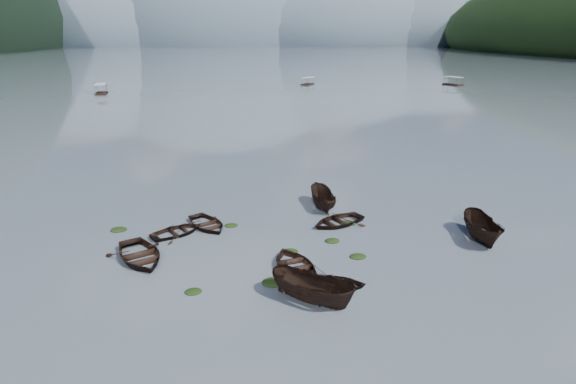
{
  "coord_description": "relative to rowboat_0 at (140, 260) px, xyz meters",
  "views": [
    {
      "loc": [
        -2.62,
        -20.66,
        13.29
      ],
      "look_at": [
        0.0,
        12.0,
        2.0
      ],
      "focal_mm": 28.0,
      "sensor_mm": 36.0,
      "label": 1
    }
  ],
  "objects": [
    {
      "name": "weed_clump_0",
      "position": [
        3.82,
        -4.17,
        0.0
      ],
      "size": [
        0.96,
        0.78,
        0.21
      ],
      "primitive_type": "ellipsoid",
      "color": "black",
      "rests_on": "ground"
    },
    {
      "name": "haze_mtn_a",
      "position": [
        -250.08,
        894.56,
        0.0
      ],
      "size": [
        520.0,
        520.0,
        280.0
      ],
      "primitive_type": "ellipsoid",
      "color": "#475666",
      "rests_on": "ground"
    },
    {
      "name": "rowboat_0",
      "position": [
        0.0,
        0.0,
        0.0
      ],
      "size": [
        5.51,
        6.08,
        1.03
      ],
      "primitive_type": "imported",
      "rotation": [
        0.0,
        0.0,
        0.5
      ],
      "color": "black",
      "rests_on": "ground"
    },
    {
      "name": "pontoon_left",
      "position": [
        -29.92,
        90.75,
        0.0
      ],
      "size": [
        3.72,
        6.57,
        2.37
      ],
      "primitive_type": null,
      "rotation": [
        0.0,
        0.0,
        0.19
      ],
      "color": "black",
      "rests_on": "ground"
    },
    {
      "name": "weed_clump_7",
      "position": [
        14.34,
        4.61,
        0.0
      ],
      "size": [
        1.22,
        0.98,
        0.27
      ],
      "primitive_type": "ellipsoid",
      "color": "black",
      "rests_on": "ground"
    },
    {
      "name": "weed_clump_4",
      "position": [
        13.84,
        -0.77,
        0.0
      ],
      "size": [
        1.08,
        0.85,
        0.22
      ],
      "primitive_type": "ellipsoid",
      "color": "black",
      "rests_on": "ground"
    },
    {
      "name": "weed_clump_6",
      "position": [
        5.54,
        4.91,
        0.0
      ],
      "size": [
        1.0,
        0.83,
        0.21
      ],
      "primitive_type": "ellipsoid",
      "color": "black",
      "rests_on": "ground"
    },
    {
      "name": "weed_clump_2",
      "position": [
        8.29,
        -3.58,
        0.0
      ],
      "size": [
        1.36,
        1.08,
        0.29
      ],
      "primitive_type": "ellipsoid",
      "color": "black",
      "rests_on": "ground"
    },
    {
      "name": "haze_mtn_d",
      "position": [
        329.92,
        894.56,
        0.0
      ],
      "size": [
        520.0,
        520.0,
        220.0
      ],
      "primitive_type": "ellipsoid",
      "color": "#475666",
      "rests_on": "ground"
    },
    {
      "name": "weed_clump_5",
      "position": [
        -2.6,
        4.77,
        0.0
      ],
      "size": [
        1.17,
        0.94,
        0.25
      ],
      "primitive_type": "ellipsoid",
      "color": "black",
      "rests_on": "ground"
    },
    {
      "name": "ground_plane",
      "position": [
        9.92,
        -5.44,
        0.0
      ],
      "size": [
        2400.0,
        2400.0,
        0.0
      ],
      "primitive_type": "plane",
      "color": "#535D68"
    },
    {
      "name": "rowboat_7",
      "position": [
        13.51,
        4.65,
        0.0
      ],
      "size": [
        5.28,
        4.78,
        0.9
      ],
      "primitive_type": "imported",
      "rotation": [
        0.0,
        0.0,
        5.21
      ],
      "color": "black",
      "rests_on": "ground"
    },
    {
      "name": "rowboat_6",
      "position": [
        3.77,
        4.9,
        0.0
      ],
      "size": [
        4.76,
        5.15,
        0.87
      ],
      "primitive_type": "imported",
      "rotation": [
        0.0,
        0.0,
        0.55
      ],
      "color": "black",
      "rests_on": "ground"
    },
    {
      "name": "rowboat_4",
      "position": [
        11.53,
        -4.32,
        0.0
      ],
      "size": [
        4.13,
        3.19,
        0.79
      ],
      "primitive_type": "imported",
      "rotation": [
        0.0,
        0.0,
        1.44
      ],
      "color": "black",
      "rests_on": "ground"
    },
    {
      "name": "rowboat_8",
      "position": [
        12.9,
        8.24,
        0.0
      ],
      "size": [
        2.07,
        4.64,
        1.74
      ],
      "primitive_type": "imported",
      "rotation": [
        0.0,
        0.0,
        3.23
      ],
      "color": "black",
      "rests_on": "ground"
    },
    {
      "name": "pontoon_centre",
      "position": [
        24.03,
        109.46,
        0.0
      ],
      "size": [
        4.64,
        5.87,
        2.09
      ],
      "primitive_type": null,
      "rotation": [
        0.0,
        0.0,
        -0.51
      ],
      "color": "black",
      "rests_on": "ground"
    },
    {
      "name": "rowboat_1",
      "position": [
        1.76,
        3.77,
        0.0
      ],
      "size": [
        4.67,
        4.38,
        0.79
      ],
      "primitive_type": "imported",
      "rotation": [
        0.0,
        0.0,
        2.17
      ],
      "color": "black",
      "rests_on": "ground"
    },
    {
      "name": "pontoon_right",
      "position": [
        66.65,
        105.1,
        0.0
      ],
      "size": [
        4.78,
        6.45,
        2.28
      ],
      "primitive_type": null,
      "rotation": [
        0.0,
        0.0,
        0.44
      ],
      "color": "black",
      "rests_on": "ground"
    },
    {
      "name": "rowboat_3",
      "position": [
        9.67,
        -2.06,
        0.0
      ],
      "size": [
        4.36,
        5.29,
        0.95
      ],
      "primitive_type": "imported",
      "rotation": [
        0.0,
        0.0,
        3.41
      ],
      "color": "black",
      "rests_on": "ground"
    },
    {
      "name": "haze_mtn_c",
      "position": [
        149.92,
        894.56,
        0.0
      ],
      "size": [
        520.0,
        520.0,
        260.0
      ],
      "primitive_type": "ellipsoid",
      "color": "#475666",
      "rests_on": "ground"
    },
    {
      "name": "haze_mtn_b",
      "position": [
        -50.08,
        894.56,
        0.0
      ],
      "size": [
        520.0,
        520.0,
        340.0
      ],
      "primitive_type": "ellipsoid",
      "color": "#475666",
      "rests_on": "ground"
    },
    {
      "name": "weed_clump_1",
      "position": [
        9.53,
        0.24,
        0.0
      ],
      "size": [
        1.11,
        0.89,
        0.24
      ],
      "primitive_type": "ellipsoid",
      "color": "black",
      "rests_on": "ground"
    },
    {
      "name": "rowboat_5",
      "position": [
        22.98,
        1.18,
        0.0
      ],
      "size": [
        2.48,
        5.15,
        1.91
      ],
      "primitive_type": "imported",
      "rotation": [
        0.0,
        0.0,
        -0.13
      ],
      "color": "black",
      "rests_on": "ground"
    },
    {
      "name": "rowboat_2",
      "position": [
        10.24,
        -5.66,
        0.0
      ],
      "size": [
        5.05,
        4.37,
        1.89
      ],
      "primitive_type": "imported",
      "rotation": [
        0.0,
        0.0,
        0.94
      ],
      "color": "black",
      "rests_on": "ground"
    },
    {
      "name": "weed_clump_3",
      "position": [
        12.6,
        1.67,
        0.0
      ],
      "size": [
        1.01,
        0.85,
        0.22
      ],
      "primitive_type": "ellipsoid",
      "color": "black",
      "rests_on": "ground"
    }
  ]
}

